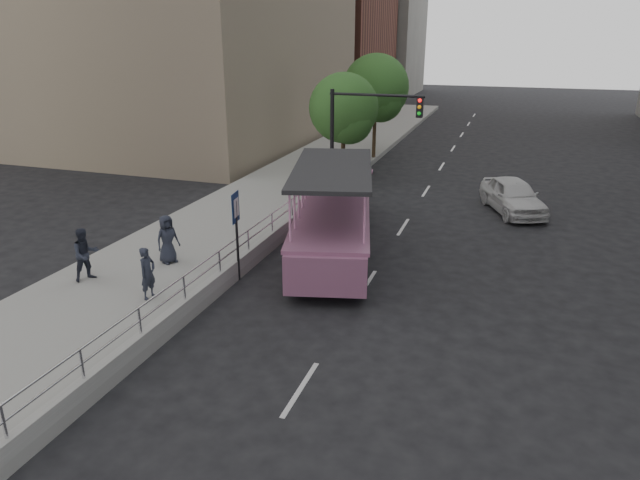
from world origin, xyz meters
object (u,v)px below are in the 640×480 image
Objects in this scene: car at (513,196)px; street_tree_near at (345,111)px; parking_sign at (237,227)px; pedestrian_near at (148,273)px; pedestrian_far at (167,239)px; traffic_signal at (358,129)px; pedestrian_mid at (86,254)px; street_tree_far at (377,91)px; duck_boat at (334,215)px.

car is 0.78× the size of street_tree_near.
car is 1.53× the size of parking_sign.
pedestrian_far reaches higher than pedestrian_near.
street_tree_near is (-1.60, 3.43, 0.32)m from traffic_signal.
pedestrian_far is 0.29× the size of street_tree_near.
pedestrian_far is (1.58, 2.03, -0.02)m from pedestrian_mid.
street_tree_far reaches higher than parking_sign.
street_tree_far is at bearing 97.90° from duck_boat.
car is 2.72× the size of pedestrian_far.
pedestrian_near is 15.81m from street_tree_near.
duck_boat is 9.64m from street_tree_near.
pedestrian_far is (-10.70, -10.67, 0.36)m from car.
pedestrian_near is at bearing -132.62° from pedestrian_far.
street_tree_near is (-2.28, 9.00, 2.58)m from duck_boat.
street_tree_far is at bearing 98.43° from traffic_signal.
pedestrian_far is at bearing -157.90° from car.
duck_boat is 6.30× the size of pedestrian_far.
parking_sign is (-8.16, -10.62, 1.06)m from car.
street_tree_near is (1.24, 15.52, 2.75)m from pedestrian_near.
traffic_signal is (-6.86, -1.12, 2.74)m from car.
street_tree_far reaches higher than car.
parking_sign is (-1.98, -3.93, 0.58)m from duck_boat.
pedestrian_mid is 2.57m from pedestrian_far.
car is 0.85× the size of traffic_signal.
pedestrian_mid is 4.67m from parking_sign.
pedestrian_near is 2.63m from pedestrian_mid.
traffic_signal reaches higher than pedestrian_far.
pedestrian_mid is (-12.28, -12.70, 0.38)m from car.
pedestrian_far is (-1.00, 2.55, 0.05)m from pedestrian_near.
duck_boat is at bearing -83.01° from traffic_signal.
street_tree_far is (2.44, 18.98, 3.19)m from pedestrian_far.
street_tree_far is at bearing 112.02° from car.
pedestrian_near is at bearing -73.47° from pedestrian_mid.
duck_boat reaches higher than parking_sign.
pedestrian_far is at bearing -178.85° from parking_sign.
street_tree_far is at bearing 88.09° from street_tree_near.
pedestrian_mid is 0.32× the size of traffic_signal.
duck_boat is 15.45m from street_tree_far.
car is 17.67m from pedestrian_mid.
car is 2.66× the size of pedestrian_mid.
parking_sign is (1.55, 2.60, 0.74)m from pedestrian_near.
traffic_signal is 3.80m from street_tree_near.
duck_boat reaches higher than pedestrian_near.
parking_sign is at bearing -88.65° from street_tree_near.
street_tree_near reaches higher than traffic_signal.
traffic_signal is (5.42, 11.58, 2.36)m from pedestrian_mid.
traffic_signal is at bearing 4.05° from pedestrian_far.
pedestrian_mid reaches higher than car.
street_tree_near is (-0.30, 12.93, 2.00)m from parking_sign.
duck_boat is 6.05m from traffic_signal.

